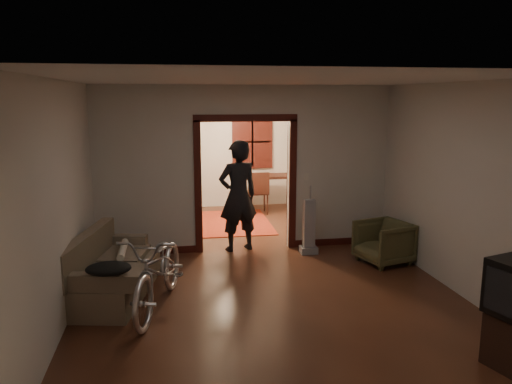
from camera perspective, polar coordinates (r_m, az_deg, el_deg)
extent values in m
cube|color=#371B11|center=(8.06, -0.37, -8.01)|extent=(5.00, 8.50, 0.01)
cube|color=white|center=(7.64, -0.40, 12.30)|extent=(5.00, 8.50, 0.01)
cube|color=beige|center=(11.91, -3.80, 4.99)|extent=(5.00, 0.02, 2.80)
cube|color=beige|center=(7.72, -19.01, 1.27)|extent=(0.02, 8.50, 2.80)
cube|color=beige|center=(8.50, 16.48, 2.24)|extent=(0.02, 8.50, 2.80)
cube|color=beige|center=(8.46, -1.23, 2.64)|extent=(5.00, 0.14, 2.80)
cube|color=#37100C|center=(8.51, -1.22, 0.64)|extent=(1.74, 0.20, 2.32)
cube|color=black|center=(11.95, -0.43, 5.76)|extent=(0.98, 0.06, 1.28)
sphere|color=#FFE0A5|center=(10.11, -2.78, 9.37)|extent=(0.24, 0.24, 0.24)
cube|color=silver|center=(8.63, 5.76, 1.75)|extent=(0.08, 0.01, 0.12)
cube|color=brown|center=(6.92, -15.98, -7.94)|extent=(1.19, 1.98, 0.85)
cylinder|color=beige|center=(7.16, -14.98, -6.37)|extent=(0.10, 0.78, 0.10)
ellipsoid|color=black|center=(5.98, -16.51, -8.39)|extent=(0.51, 0.38, 0.15)
imported|color=silver|center=(6.34, -10.97, -8.69)|extent=(1.13, 2.03, 1.01)
imported|color=#4A4829|center=(8.18, 14.36, -5.59)|extent=(0.91, 0.90, 0.68)
cube|color=gray|center=(8.43, 6.07, -3.94)|extent=(0.29, 0.23, 0.93)
imported|color=black|center=(8.46, -2.07, -0.45)|extent=(0.79, 0.63, 1.90)
cube|color=maroon|center=(10.50, -3.10, -3.50)|extent=(1.72, 2.24, 0.02)
cube|color=#253A22|center=(11.49, -10.77, 2.39)|extent=(1.04, 0.69, 1.92)
sphere|color=#1E5972|center=(11.39, -10.95, 7.28)|extent=(0.29, 0.29, 0.29)
cube|color=black|center=(11.52, 1.48, -0.15)|extent=(1.21, 0.82, 0.82)
cube|color=black|center=(11.26, 0.24, -0.05)|extent=(0.48, 0.48, 0.96)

